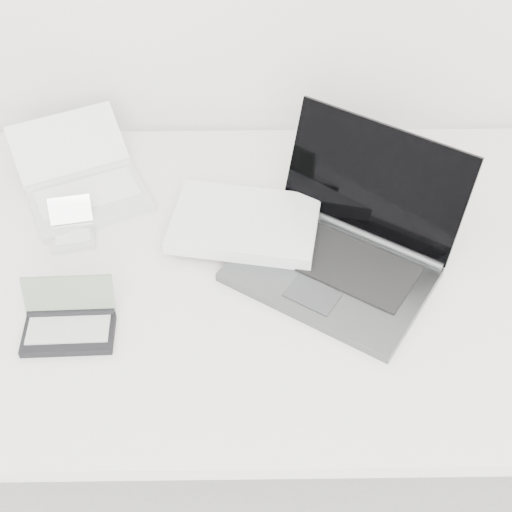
{
  "coord_description": "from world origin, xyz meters",
  "views": [
    {
      "loc": [
        -0.04,
        0.67,
        1.66
      ],
      "look_at": [
        -0.03,
        1.51,
        0.79
      ],
      "focal_mm": 50.0,
      "sensor_mm": 36.0,
      "label": 1
    }
  ],
  "objects_px": {
    "laptop_large": "(304,237)",
    "netbook_open_white": "(83,184)",
    "palmtop_charcoal": "(69,324)",
    "desk": "(272,280)"
  },
  "relations": [
    {
      "from": "laptop_large",
      "to": "netbook_open_white",
      "type": "bearing_deg",
      "value": -168.54
    },
    {
      "from": "laptop_large",
      "to": "palmtop_charcoal",
      "type": "height_order",
      "value": "laptop_large"
    },
    {
      "from": "laptop_large",
      "to": "netbook_open_white",
      "type": "relative_size",
      "value": 1.61
    },
    {
      "from": "laptop_large",
      "to": "netbook_open_white",
      "type": "distance_m",
      "value": 0.46
    },
    {
      "from": "desk",
      "to": "palmtop_charcoal",
      "type": "bearing_deg",
      "value": -156.32
    },
    {
      "from": "netbook_open_white",
      "to": "palmtop_charcoal",
      "type": "bearing_deg",
      "value": -109.58
    },
    {
      "from": "palmtop_charcoal",
      "to": "laptop_large",
      "type": "bearing_deg",
      "value": 22.17
    },
    {
      "from": "netbook_open_white",
      "to": "laptop_large",
      "type": "bearing_deg",
      "value": -46.3
    },
    {
      "from": "desk",
      "to": "palmtop_charcoal",
      "type": "distance_m",
      "value": 0.37
    },
    {
      "from": "desk",
      "to": "laptop_large",
      "type": "height_order",
      "value": "laptop_large"
    }
  ]
}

